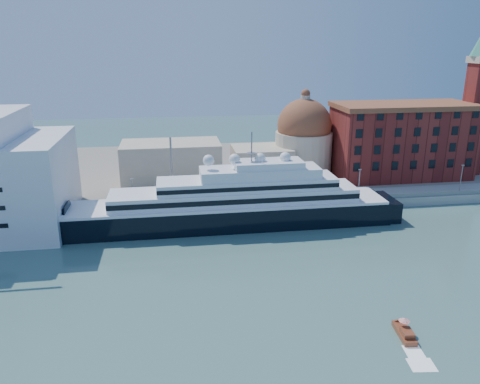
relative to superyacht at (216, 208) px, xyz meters
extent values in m
plane|color=#345B59|center=(9.68, -23.00, -4.67)|extent=(400.00, 400.00, 0.00)
cube|color=gray|center=(9.68, 11.00, -3.42)|extent=(180.00, 10.00, 2.50)
cube|color=slate|center=(9.68, 52.00, -3.67)|extent=(260.00, 72.00, 2.00)
cube|color=slate|center=(9.68, 6.50, -1.57)|extent=(180.00, 0.10, 1.20)
cube|color=black|center=(2.47, 0.00, -2.41)|extent=(80.33, 12.36, 6.69)
cone|color=black|center=(-39.76, 0.00, -2.41)|extent=(10.30, 12.36, 12.36)
cube|color=black|center=(42.63, 0.00, -2.61)|extent=(6.18, 11.33, 6.18)
cube|color=white|center=(2.47, 0.00, 1.20)|extent=(78.27, 12.56, 0.62)
cube|color=white|center=(4.53, 0.00, 3.05)|extent=(59.73, 10.30, 3.09)
cube|color=black|center=(4.53, -5.14, 3.05)|extent=(59.73, 0.15, 1.24)
cube|color=white|center=(7.62, 0.00, 5.93)|extent=(43.25, 9.27, 2.68)
cube|color=white|center=(10.71, 0.00, 8.51)|extent=(28.84, 8.24, 2.47)
cube|color=white|center=(12.77, 0.00, 10.57)|extent=(16.48, 7.21, 1.65)
cylinder|color=slate|center=(8.65, 0.00, 14.89)|extent=(0.31, 0.31, 7.21)
sphere|color=white|center=(-1.65, 0.00, 12.01)|extent=(2.68, 2.68, 2.68)
sphere|color=white|center=(4.53, 0.00, 12.01)|extent=(2.68, 2.68, 2.68)
sphere|color=white|center=(10.71, 0.00, 12.01)|extent=(2.68, 2.68, 2.68)
sphere|color=white|center=(16.88, 0.00, 12.01)|extent=(2.68, 2.68, 2.68)
cube|color=white|center=(-26.75, -1.95, -4.05)|extent=(13.03, 6.60, 1.66)
cube|color=white|center=(-24.72, -1.52, -2.70)|extent=(4.59, 3.39, 1.24)
cube|color=maroon|center=(24.07, -49.38, -4.33)|extent=(2.70, 6.14, 0.99)
cube|color=maroon|center=(23.95, -50.36, -3.49)|extent=(1.88, 2.65, 0.79)
cylinder|color=slate|center=(24.13, -48.89, -3.09)|extent=(0.06, 0.06, 1.59)
cone|color=red|center=(24.13, -48.89, -2.20)|extent=(1.78, 1.78, 0.40)
cube|color=maroon|center=(61.68, 29.00, 8.33)|extent=(42.00, 18.00, 22.00)
cube|color=brown|center=(61.68, 29.00, 19.83)|extent=(43.00, 19.00, 1.50)
cube|color=maroon|center=(85.68, 29.00, 14.83)|extent=(6.00, 6.00, 35.00)
cylinder|color=beige|center=(31.68, 35.00, 4.33)|extent=(18.00, 18.00, 14.00)
sphere|color=brown|center=(31.68, 35.00, 13.33)|extent=(17.00, 17.00, 17.00)
cylinder|color=beige|center=(31.68, 35.00, 21.33)|extent=(3.00, 3.00, 3.00)
cube|color=beige|center=(17.68, 33.00, 2.33)|extent=(18.00, 14.00, 10.00)
cube|color=beige|center=(-10.32, 35.00, 3.33)|extent=(30.00, 16.00, 12.00)
cylinder|color=slate|center=(-50.32, 8.00, 1.83)|extent=(0.24, 0.24, 8.00)
cube|color=slate|center=(-50.32, 8.00, 5.93)|extent=(0.80, 0.30, 0.25)
cylinder|color=slate|center=(-20.32, 8.00, 1.83)|extent=(0.24, 0.24, 8.00)
cube|color=slate|center=(-20.32, 8.00, 5.93)|extent=(0.80, 0.30, 0.25)
cylinder|color=slate|center=(9.68, 8.00, 1.83)|extent=(0.24, 0.24, 8.00)
cube|color=slate|center=(9.68, 8.00, 5.93)|extent=(0.80, 0.30, 0.25)
cylinder|color=slate|center=(39.68, 8.00, 1.83)|extent=(0.24, 0.24, 8.00)
cube|color=slate|center=(39.68, 8.00, 5.93)|extent=(0.80, 0.30, 0.25)
cylinder|color=slate|center=(69.68, 8.00, 1.83)|extent=(0.24, 0.24, 8.00)
cube|color=slate|center=(69.68, 8.00, 5.93)|extent=(0.80, 0.30, 0.25)
cylinder|color=slate|center=(-10.32, 10.00, 6.83)|extent=(0.50, 0.50, 18.00)
camera|label=1|loc=(-10.32, -106.84, 38.71)|focal=35.00mm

